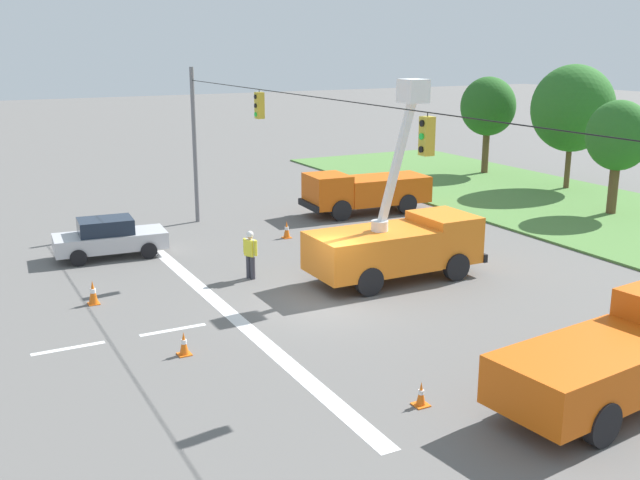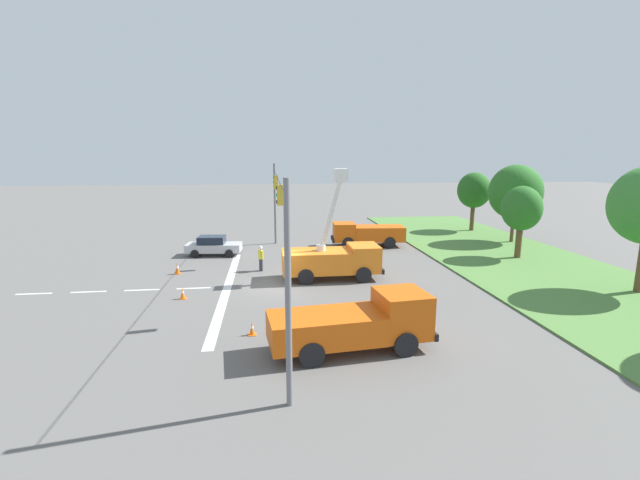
{
  "view_description": "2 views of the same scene",
  "coord_description": "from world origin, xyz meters",
  "px_view_note": "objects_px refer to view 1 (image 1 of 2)",
  "views": [
    {
      "loc": [
        20.42,
        -10.91,
        8.25
      ],
      "look_at": [
        -2.5,
        1.08,
        1.41
      ],
      "focal_mm": 42.0,
      "sensor_mm": 36.0,
      "label": 1
    },
    {
      "loc": [
        25.43,
        -0.5,
        7.79
      ],
      "look_at": [
        -1.85,
        2.74,
        2.42
      ],
      "focal_mm": 24.0,
      "sensor_mm": 36.0,
      "label": 2
    }
  ],
  "objects_px": {
    "tree_far_west": "(488,107)",
    "tree_west": "(573,108)",
    "utility_truck_bucket_lift": "(398,242)",
    "road_worker": "(250,252)",
    "traffic_cone_near_bucket": "(421,394)",
    "utility_truck_support_near": "(623,355)",
    "traffic_cone_mid_left": "(287,230)",
    "utility_truck_support_far": "(364,190)",
    "traffic_cone_foreground_right": "(93,292)",
    "traffic_cone_foreground_left": "(184,344)",
    "tree_centre": "(618,136)",
    "sedan_silver": "(109,237)"
  },
  "relations": [
    {
      "from": "utility_truck_support_far",
      "to": "tree_far_west",
      "type": "bearing_deg",
      "value": 116.01
    },
    {
      "from": "utility_truck_bucket_lift",
      "to": "traffic_cone_near_bucket",
      "type": "height_order",
      "value": "utility_truck_bucket_lift"
    },
    {
      "from": "tree_far_west",
      "to": "tree_west",
      "type": "xyz_separation_m",
      "value": [
        6.35,
        0.77,
        0.34
      ]
    },
    {
      "from": "traffic_cone_foreground_left",
      "to": "utility_truck_bucket_lift",
      "type": "bearing_deg",
      "value": 108.85
    },
    {
      "from": "utility_truck_support_near",
      "to": "traffic_cone_mid_left",
      "type": "distance_m",
      "value": 17.56
    },
    {
      "from": "tree_far_west",
      "to": "tree_west",
      "type": "height_order",
      "value": "tree_west"
    },
    {
      "from": "utility_truck_support_far",
      "to": "sedan_silver",
      "type": "bearing_deg",
      "value": -80.92
    },
    {
      "from": "traffic_cone_foreground_left",
      "to": "traffic_cone_foreground_right",
      "type": "bearing_deg",
      "value": -165.71
    },
    {
      "from": "utility_truck_support_far",
      "to": "traffic_cone_foreground_left",
      "type": "relative_size",
      "value": 9.67
    },
    {
      "from": "tree_west",
      "to": "utility_truck_support_far",
      "type": "relative_size",
      "value": 1.1
    },
    {
      "from": "traffic_cone_foreground_right",
      "to": "traffic_cone_mid_left",
      "type": "distance_m",
      "value": 10.4
    },
    {
      "from": "tree_far_west",
      "to": "sedan_silver",
      "type": "distance_m",
      "value": 27.37
    },
    {
      "from": "traffic_cone_foreground_left",
      "to": "traffic_cone_foreground_right",
      "type": "relative_size",
      "value": 0.83
    },
    {
      "from": "road_worker",
      "to": "sedan_silver",
      "type": "bearing_deg",
      "value": -143.64
    },
    {
      "from": "tree_centre",
      "to": "road_worker",
      "type": "height_order",
      "value": "tree_centre"
    },
    {
      "from": "tree_far_west",
      "to": "utility_truck_bucket_lift",
      "type": "height_order",
      "value": "utility_truck_bucket_lift"
    },
    {
      "from": "traffic_cone_foreground_left",
      "to": "traffic_cone_near_bucket",
      "type": "height_order",
      "value": "traffic_cone_foreground_left"
    },
    {
      "from": "tree_west",
      "to": "sedan_silver",
      "type": "bearing_deg",
      "value": -85.72
    },
    {
      "from": "utility_truck_support_near",
      "to": "tree_far_west",
      "type": "bearing_deg",
      "value": 146.0
    },
    {
      "from": "utility_truck_support_near",
      "to": "road_worker",
      "type": "height_order",
      "value": "utility_truck_support_near"
    },
    {
      "from": "traffic_cone_foreground_left",
      "to": "traffic_cone_mid_left",
      "type": "relative_size",
      "value": 0.89
    },
    {
      "from": "sedan_silver",
      "to": "traffic_cone_foreground_left",
      "type": "relative_size",
      "value": 6.6
    },
    {
      "from": "sedan_silver",
      "to": "traffic_cone_foreground_left",
      "type": "height_order",
      "value": "sedan_silver"
    },
    {
      "from": "traffic_cone_foreground_left",
      "to": "traffic_cone_mid_left",
      "type": "xyz_separation_m",
      "value": [
        -10.15,
        7.86,
        0.05
      ]
    },
    {
      "from": "tree_centre",
      "to": "traffic_cone_near_bucket",
      "type": "bearing_deg",
      "value": -58.5
    },
    {
      "from": "tree_far_west",
      "to": "traffic_cone_near_bucket",
      "type": "bearing_deg",
      "value": -42.15
    },
    {
      "from": "traffic_cone_foreground_left",
      "to": "tree_centre",
      "type": "bearing_deg",
      "value": 105.83
    },
    {
      "from": "tree_far_west",
      "to": "traffic_cone_foreground_left",
      "type": "relative_size",
      "value": 9.24
    },
    {
      "from": "traffic_cone_foreground_left",
      "to": "traffic_cone_foreground_right",
      "type": "xyz_separation_m",
      "value": [
        -5.33,
        -1.36,
        0.08
      ]
    },
    {
      "from": "tree_far_west",
      "to": "traffic_cone_mid_left",
      "type": "distance_m",
      "value": 20.79
    },
    {
      "from": "tree_centre",
      "to": "sedan_silver",
      "type": "height_order",
      "value": "tree_centre"
    },
    {
      "from": "traffic_cone_mid_left",
      "to": "traffic_cone_near_bucket",
      "type": "relative_size",
      "value": 1.26
    },
    {
      "from": "road_worker",
      "to": "traffic_cone_near_bucket",
      "type": "bearing_deg",
      "value": -1.17
    },
    {
      "from": "utility_truck_bucket_lift",
      "to": "traffic_cone_mid_left",
      "type": "height_order",
      "value": "utility_truck_bucket_lift"
    },
    {
      "from": "utility_truck_support_far",
      "to": "traffic_cone_foreground_right",
      "type": "bearing_deg",
      "value": -63.04
    },
    {
      "from": "tree_centre",
      "to": "traffic_cone_near_bucket",
      "type": "height_order",
      "value": "tree_centre"
    },
    {
      "from": "tree_far_west",
      "to": "road_worker",
      "type": "bearing_deg",
      "value": -58.26
    },
    {
      "from": "utility_truck_support_far",
      "to": "traffic_cone_foreground_right",
      "type": "height_order",
      "value": "utility_truck_support_far"
    },
    {
      "from": "utility_truck_support_near",
      "to": "traffic_cone_foreground_left",
      "type": "xyz_separation_m",
      "value": [
        -7.38,
        -8.35,
        -0.84
      ]
    },
    {
      "from": "traffic_cone_foreground_right",
      "to": "utility_truck_bucket_lift",
      "type": "bearing_deg",
      "value": 77.39
    },
    {
      "from": "tree_west",
      "to": "utility_truck_support_near",
      "type": "xyz_separation_m",
      "value": [
        20.12,
        -18.62,
        -3.49
      ]
    },
    {
      "from": "traffic_cone_foreground_right",
      "to": "sedan_silver",
      "type": "bearing_deg",
      "value": 162.26
    },
    {
      "from": "utility_truck_bucket_lift",
      "to": "tree_west",
      "type": "bearing_deg",
      "value": 118.22
    },
    {
      "from": "road_worker",
      "to": "traffic_cone_mid_left",
      "type": "bearing_deg",
      "value": 142.15
    },
    {
      "from": "tree_west",
      "to": "traffic_cone_mid_left",
      "type": "xyz_separation_m",
      "value": [
        2.59,
        -19.12,
        -4.28
      ]
    },
    {
      "from": "utility_truck_bucket_lift",
      "to": "traffic_cone_foreground_right",
      "type": "relative_size",
      "value": 8.74
    },
    {
      "from": "utility_truck_support_near",
      "to": "traffic_cone_near_bucket",
      "type": "distance_m",
      "value": 4.84
    },
    {
      "from": "utility_truck_support_far",
      "to": "road_worker",
      "type": "relative_size",
      "value": 3.66
    },
    {
      "from": "traffic_cone_foreground_left",
      "to": "traffic_cone_mid_left",
      "type": "bearing_deg",
      "value": 142.27
    },
    {
      "from": "traffic_cone_foreground_right",
      "to": "traffic_cone_foreground_left",
      "type": "bearing_deg",
      "value": 14.29
    }
  ]
}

